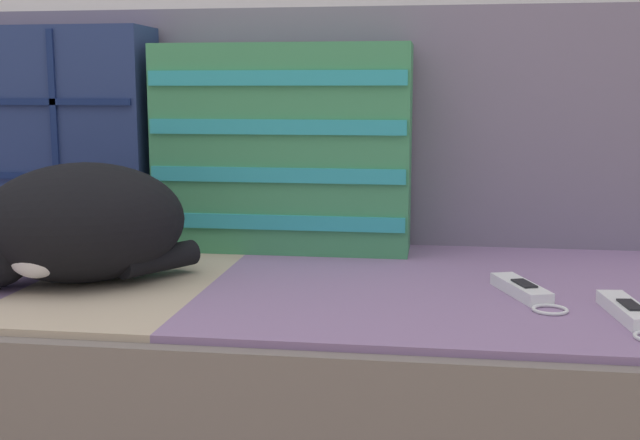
# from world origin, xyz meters

# --- Properties ---
(couch) EXTENTS (2.03, 0.80, 0.42)m
(couch) POSITION_xyz_m (0.00, 0.15, 0.21)
(couch) COLOR gray
(couch) RESTS_ON ground_plane
(sofa_backrest) EXTENTS (1.99, 0.14, 0.45)m
(sofa_backrest) POSITION_xyz_m (0.00, 0.48, 0.64)
(sofa_backrest) COLOR slate
(sofa_backrest) RESTS_ON couch
(throw_pillow_quilted) EXTENTS (0.47, 0.14, 0.41)m
(throw_pillow_quilted) POSITION_xyz_m (-0.30, 0.33, 0.63)
(throw_pillow_quilted) COLOR navy
(throw_pillow_quilted) RESTS_ON couch
(throw_pillow_striped) EXTENTS (0.47, 0.14, 0.38)m
(throw_pillow_striped) POSITION_xyz_m (0.20, 0.33, 0.61)
(throw_pillow_striped) COLOR #3D8956
(throw_pillow_striped) RESTS_ON couch
(sleeping_cat) EXTENTS (0.38, 0.35, 0.19)m
(sleeping_cat) POSITION_xyz_m (-0.08, 0.02, 0.51)
(sleeping_cat) COLOR black
(sleeping_cat) RESTS_ON couch
(game_remote_near) EXTENTS (0.06, 0.20, 0.02)m
(game_remote_near) POSITION_xyz_m (0.73, -0.06, 0.43)
(game_remote_near) COLOR white
(game_remote_near) RESTS_ON couch
(game_remote_far) EXTENTS (0.10, 0.19, 0.02)m
(game_remote_far) POSITION_xyz_m (0.61, 0.04, 0.43)
(game_remote_far) COLOR white
(game_remote_far) RESTS_ON couch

